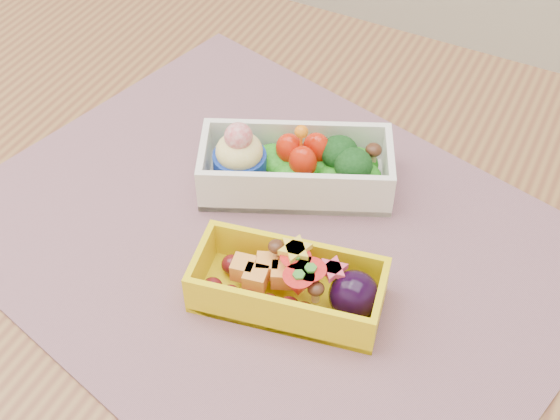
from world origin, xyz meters
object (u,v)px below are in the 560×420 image
at_px(placemat, 270,240).
at_px(bento_white, 295,166).
at_px(table, 298,344).
at_px(bento_yellow, 292,285).

bearing_deg(placemat, bento_white, 98.87).
distance_m(placemat, bento_white, 0.08).
bearing_deg(bento_white, placemat, -105.86).
xyz_separation_m(table, bento_yellow, (0.01, -0.03, 0.12)).
xyz_separation_m(table, placemat, (-0.04, 0.03, 0.10)).
xyz_separation_m(bento_white, bento_yellow, (0.06, -0.13, -0.00)).
relative_size(placemat, bento_white, 2.73).
relative_size(bento_white, bento_yellow, 1.18).
relative_size(table, bento_yellow, 7.24).
bearing_deg(bento_yellow, placemat, 121.01).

